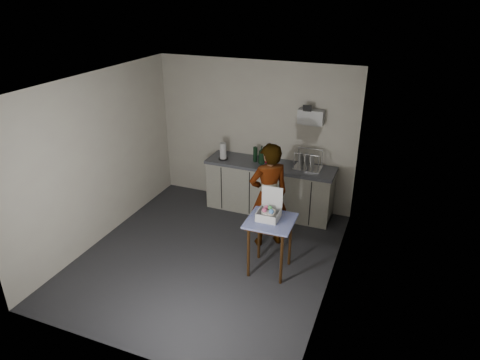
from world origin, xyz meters
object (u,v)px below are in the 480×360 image
at_px(soap_bottle, 262,155).
at_px(standing_man, 268,195).
at_px(bakery_box, 269,212).
at_px(dish_rack, 307,165).
at_px(paper_towel, 223,152).
at_px(dark_bottle, 255,154).
at_px(soda_can, 265,159).
at_px(side_table, 270,227).
at_px(kitchen_counter, 269,189).

bearing_deg(soap_bottle, standing_man, -65.12).
relative_size(standing_man, bakery_box, 4.02).
distance_m(standing_man, dish_rack, 1.11).
bearing_deg(paper_towel, standing_man, -38.67).
height_order(dark_bottle, bakery_box, bakery_box).
relative_size(soda_can, dark_bottle, 0.47).
distance_m(paper_towel, bakery_box, 2.06).
height_order(side_table, soap_bottle, soap_bottle).
relative_size(dark_bottle, dish_rack, 0.58).
bearing_deg(standing_man, dark_bottle, -98.43).
height_order(kitchen_counter, soap_bottle, soap_bottle).
height_order(side_table, dark_bottle, dark_bottle).
distance_m(dish_rack, bakery_box, 1.68).
bearing_deg(kitchen_counter, soda_can, 167.42).
bearing_deg(standing_man, bakery_box, 70.46).
bearing_deg(soda_can, kitchen_counter, -12.58).
relative_size(soap_bottle, bakery_box, 0.77).
distance_m(kitchen_counter, bakery_box, 1.79).
distance_m(kitchen_counter, dark_bottle, 0.68).
bearing_deg(dish_rack, soda_can, -179.32).
bearing_deg(paper_towel, bakery_box, -48.72).
bearing_deg(soda_can, standing_man, -68.59).
distance_m(kitchen_counter, standing_man, 1.13).
distance_m(soap_bottle, dish_rack, 0.79).
relative_size(dark_bottle, bakery_box, 0.63).
bearing_deg(dark_bottle, soap_bottle, -24.21).
distance_m(dark_bottle, dish_rack, 0.92).
bearing_deg(bakery_box, side_table, -44.80).
relative_size(dark_bottle, paper_towel, 0.87).
height_order(soda_can, paper_towel, paper_towel).
distance_m(standing_man, bakery_box, 0.67).
relative_size(side_table, standing_man, 0.49).
xyz_separation_m(side_table, dish_rack, (0.08, 1.71, 0.27)).
xyz_separation_m(paper_towel, dish_rack, (1.48, 0.13, -0.07)).
bearing_deg(side_table, standing_man, 109.22).
distance_m(standing_man, soda_can, 1.12).
height_order(standing_man, dish_rack, standing_man).
bearing_deg(kitchen_counter, dish_rack, 2.81).
xyz_separation_m(side_table, dark_bottle, (-0.84, 1.70, 0.33)).
height_order(side_table, standing_man, standing_man).
bearing_deg(dish_rack, paper_towel, -175.12).
relative_size(soap_bottle, dark_bottle, 1.22).
bearing_deg(soap_bottle, kitchen_counter, 16.32).
height_order(kitchen_counter, bakery_box, bakery_box).
height_order(standing_man, soda_can, standing_man).
bearing_deg(paper_towel, side_table, -48.59).
bearing_deg(dish_rack, standing_man, -107.64).
bearing_deg(side_table, bakery_box, 134.77).
relative_size(kitchen_counter, soap_bottle, 7.01).
bearing_deg(soda_can, bakery_box, -69.67).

